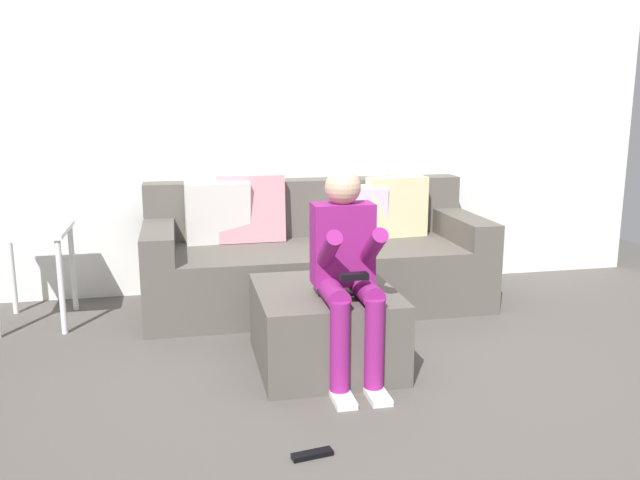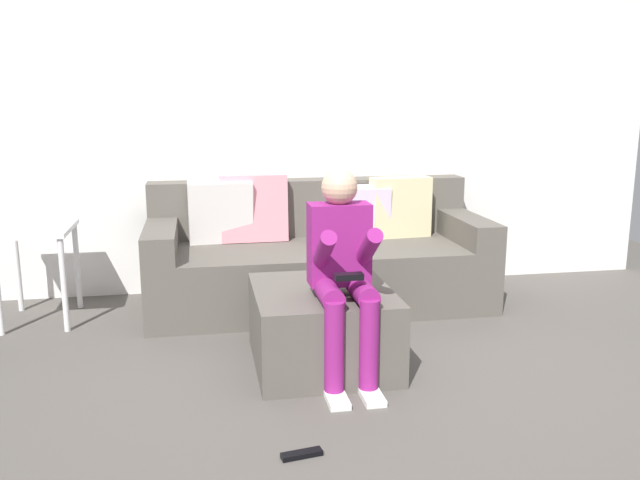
% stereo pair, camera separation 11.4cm
% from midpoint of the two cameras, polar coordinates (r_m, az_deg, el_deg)
% --- Properties ---
extents(ground_plane, '(6.68, 6.68, 0.00)m').
position_cam_midpoint_polar(ground_plane, '(3.33, 7.21, -13.54)').
color(ground_plane, '#544F49').
extents(wall_back, '(5.13, 0.10, 2.62)m').
position_cam_midpoint_polar(wall_back, '(5.08, -0.43, 10.74)').
color(wall_back, white).
rests_on(wall_back, ground_plane).
extents(couch_sectional, '(2.32, 0.96, 0.90)m').
position_cam_midpoint_polar(couch_sectional, '(4.73, -1.21, -1.43)').
color(couch_sectional, '#59544C').
rests_on(couch_sectional, ground_plane).
extents(ottoman, '(0.73, 0.81, 0.42)m').
position_cam_midpoint_polar(ottoman, '(3.67, -0.47, -7.37)').
color(ottoman, '#59544C').
rests_on(ottoman, ground_plane).
extents(person_seated, '(0.31, 0.57, 1.08)m').
position_cam_midpoint_polar(person_seated, '(3.38, 1.34, -2.13)').
color(person_seated, '#8C1E72').
rests_on(person_seated, ground_plane).
extents(side_table, '(0.44, 0.55, 0.62)m').
position_cam_midpoint_polar(side_table, '(4.62, -23.88, -0.41)').
color(side_table, white).
rests_on(side_table, ground_plane).
extents(remote_near_ottoman, '(0.18, 0.07, 0.02)m').
position_cam_midpoint_polar(remote_near_ottoman, '(2.87, -1.86, -17.75)').
color(remote_near_ottoman, black).
rests_on(remote_near_ottoman, ground_plane).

